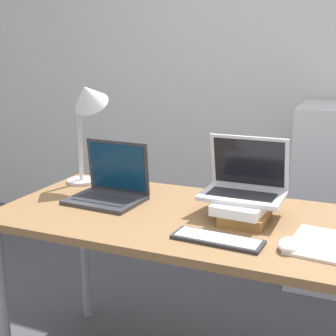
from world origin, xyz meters
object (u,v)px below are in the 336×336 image
object	(u,v)px
laptop_on_books	(245,184)
wireless_keyboard	(217,239)
laptop_left	(109,189)
book_stack	(245,209)
notepad	(329,245)
mini_fridge	(335,196)
mouse	(288,245)
desk_lamp	(87,107)

from	to	relation	value
laptop_on_books	wireless_keyboard	world-z (taller)	laptop_on_books
laptop_left	book_stack	world-z (taller)	laptop_left
laptop_on_books	notepad	bearing A→B (deg)	-30.69
laptop_on_books	mini_fridge	distance (m)	1.26
wireless_keyboard	mouse	xyz separation A→B (m)	(0.23, 0.02, 0.01)
wireless_keyboard	notepad	world-z (taller)	wireless_keyboard
laptop_left	notepad	bearing A→B (deg)	-9.59
laptop_left	mini_fridge	bearing A→B (deg)	55.12
notepad	mini_fridge	bearing A→B (deg)	92.27
laptop_on_books	notepad	size ratio (longest dim) A/B	1.05
book_stack	notepad	bearing A→B (deg)	-25.38
mouse	notepad	size ratio (longest dim) A/B	0.35
wireless_keyboard	mini_fridge	bearing A→B (deg)	78.75
mini_fridge	desk_lamp	bearing A→B (deg)	-134.13
laptop_left	book_stack	xyz separation A→B (m)	(0.59, -0.00, -0.01)
wireless_keyboard	laptop_on_books	bearing A→B (deg)	87.26
book_stack	desk_lamp	bearing A→B (deg)	169.10
book_stack	mouse	distance (m)	0.30
mouse	desk_lamp	world-z (taller)	desk_lamp
laptop_left	mini_fridge	distance (m)	1.51
laptop_on_books	wireless_keyboard	size ratio (longest dim) A/B	0.99
laptop_left	mini_fridge	size ratio (longest dim) A/B	0.29
laptop_left	wireless_keyboard	xyz separation A→B (m)	(0.56, -0.25, -0.04)
mini_fridge	laptop_left	bearing A→B (deg)	-124.88
mouse	mini_fridge	world-z (taller)	mini_fridge
laptop_left	notepad	world-z (taller)	laptop_left
notepad	book_stack	bearing A→B (deg)	154.62
desk_lamp	book_stack	bearing A→B (deg)	-10.90
wireless_keyboard	desk_lamp	world-z (taller)	desk_lamp
wireless_keyboard	mouse	distance (m)	0.23
laptop_left	notepad	distance (m)	0.92
laptop_left	book_stack	bearing A→B (deg)	-0.31
laptop_left	wireless_keyboard	bearing A→B (deg)	-24.31
book_stack	laptop_on_books	world-z (taller)	laptop_on_books
wireless_keyboard	mini_fridge	world-z (taller)	mini_fridge
laptop_left	mouse	world-z (taller)	laptop_left
desk_lamp	laptop_left	bearing A→B (deg)	-37.69
notepad	desk_lamp	bearing A→B (deg)	164.69
notepad	laptop_left	bearing A→B (deg)	170.41
wireless_keyboard	notepad	xyz separation A→B (m)	(0.35, 0.10, -0.00)
laptop_on_books	wireless_keyboard	xyz separation A→B (m)	(-0.01, -0.30, -0.11)
book_stack	desk_lamp	distance (m)	0.86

